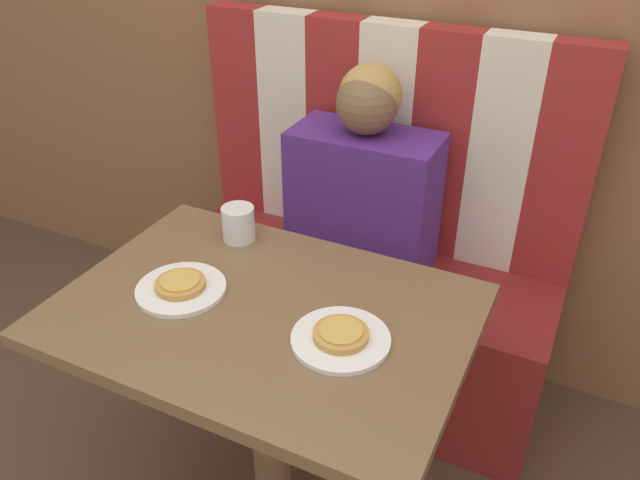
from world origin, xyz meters
name	(u,v)px	position (x,y,z in m)	size (l,w,h in m)	color
booth_seat	(358,321)	(0.00, 0.61, 0.25)	(1.25, 0.48, 0.50)	maroon
booth_backrest	(388,138)	(0.00, 0.80, 0.85)	(1.25, 0.09, 0.72)	maroon
dining_table	(265,343)	(0.00, 0.00, 0.62)	(0.95, 0.66, 0.73)	brown
person	(364,181)	(0.00, 0.61, 0.78)	(0.44, 0.22, 0.64)	#4C237A
plate_left	(181,289)	(-0.21, -0.03, 0.73)	(0.22, 0.22, 0.01)	white
plate_right	(341,339)	(0.21, -0.03, 0.73)	(0.22, 0.22, 0.01)	white
pizza_left	(180,284)	(-0.21, -0.03, 0.75)	(0.12, 0.12, 0.02)	#C68E47
pizza_right	(341,334)	(0.21, -0.03, 0.75)	(0.12, 0.12, 0.02)	#C68E47
drinking_cup	(239,224)	(-0.21, 0.24, 0.78)	(0.09, 0.09, 0.10)	silver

